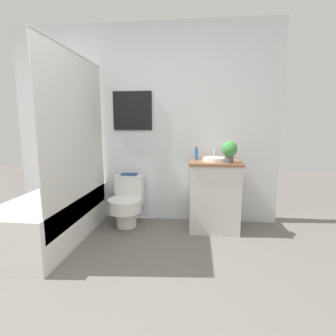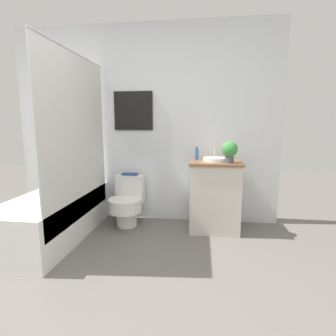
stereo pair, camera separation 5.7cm
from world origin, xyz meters
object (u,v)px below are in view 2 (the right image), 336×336
at_px(toilet, 127,202).
at_px(book_on_tank, 130,174).
at_px(potted_plant, 230,150).
at_px(soap_bottle, 197,154).
at_px(sink, 215,159).

relative_size(toilet, book_on_tank, 3.08).
bearing_deg(potted_plant, soap_bottle, 146.97).
bearing_deg(book_on_tank, toilet, -90.00).
bearing_deg(sink, book_on_tank, 173.75).
bearing_deg(toilet, book_on_tank, 90.00).
xyz_separation_m(toilet, sink, (1.08, 0.03, 0.56)).
xyz_separation_m(soap_bottle, book_on_tank, (-0.85, 0.03, -0.28)).
distance_m(toilet, soap_bottle, 1.05).
relative_size(toilet, potted_plant, 2.52).
height_order(sink, soap_bottle, soap_bottle).
distance_m(sink, potted_plant, 0.24).
distance_m(sink, book_on_tank, 1.11).
bearing_deg(toilet, soap_bottle, 7.67).
xyz_separation_m(potted_plant, book_on_tank, (-1.22, 0.27, -0.35)).
height_order(sink, book_on_tank, sink).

